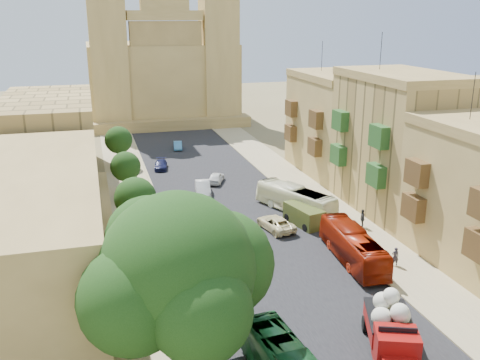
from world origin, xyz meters
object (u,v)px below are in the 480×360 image
street_tree_d (119,140)px  olive_pickup (304,216)px  bus_red_east (353,246)px  car_white_a (203,188)px  car_dkblue (161,165)px  car_white_b (216,177)px  street_tree_b (135,198)px  street_tree_a (152,260)px  car_cream (276,223)px  church (162,69)px  pedestrian_c (362,219)px  bus_cream_east (295,200)px  car_blue_a (233,261)px  red_truck (392,330)px  pedestrian_a (395,257)px  street_tree_c (126,167)px  car_blue_b (178,145)px  ficus_tree (180,274)px

street_tree_d → olive_pickup: (15.46, -24.88, -2.75)m
bus_red_east → car_white_a: 21.45m
car_dkblue → car_white_b: 9.43m
street_tree_b → car_white_b: street_tree_b is taller
street_tree_a → car_cream: 16.59m
church → street_tree_b: bearing=-100.4°
car_dkblue → pedestrian_c: bearing=-48.4°
street_tree_a → car_white_a: bearing=70.2°
olive_pickup → car_dkblue: olive_pickup is taller
street_tree_b → bus_red_east: 18.85m
bus_cream_east → car_blue_a: (-9.27, -10.40, -0.72)m
car_white_b → red_truck: bearing=117.7°
street_tree_d → pedestrian_a: 39.92m
church → bus_red_east: size_ratio=3.79×
red_truck → car_cream: red_truck is taller
bus_red_east → car_white_b: (-5.70, 23.51, -0.70)m
street_tree_c → street_tree_d: street_tree_d is taller
car_blue_a → car_white_a: (1.50, 18.49, 0.11)m
street_tree_d → car_blue_b: 12.17m
ficus_tree → church: bearing=82.8°
street_tree_a → car_cream: bearing=40.4°
red_truck → bus_red_east: bearing=72.9°
olive_pickup → street_tree_b: bearing=176.8°
bus_cream_east → car_white_b: bearing=-89.3°
car_dkblue → car_blue_b: 10.66m
olive_pickup → car_blue_a: bearing=-141.3°
street_tree_b → car_blue_a: 10.83m
street_tree_b → bus_red_east: (16.20, -9.33, -2.45)m
street_tree_d → olive_pickup: street_tree_d is taller
street_tree_c → car_dkblue: size_ratio=1.32×
church → car_cream: size_ratio=7.91×
car_cream → bus_cream_east: bearing=-143.0°
bus_red_east → pedestrian_c: bearing=-119.3°
street_tree_b → red_truck: size_ratio=0.82×
ficus_tree → car_blue_b: (8.25, 51.78, -5.74)m
street_tree_d → car_white_b: size_ratio=1.45×
street_tree_c → car_blue_b: size_ratio=1.48×
car_blue_b → pedestrian_a: pedestrian_a is taller
street_tree_a → car_blue_b: bearing=78.6°
ficus_tree → car_dkblue: bearing=84.0°
church → pedestrian_a: size_ratio=23.29×
street_tree_a → car_dkblue: 34.33m
street_tree_d → car_cream: bearing=-63.9°
street_tree_d → olive_pickup: size_ratio=1.16×
ficus_tree → bus_red_east: bearing=34.4°
church → pedestrian_c: church is taller
car_cream → car_blue_b: (-3.61, 33.19, -0.08)m
ficus_tree → street_tree_a: ficus_tree is taller
street_tree_d → car_white_a: (8.13, -13.47, -2.91)m
street_tree_d → pedestrian_a: size_ratio=3.47×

